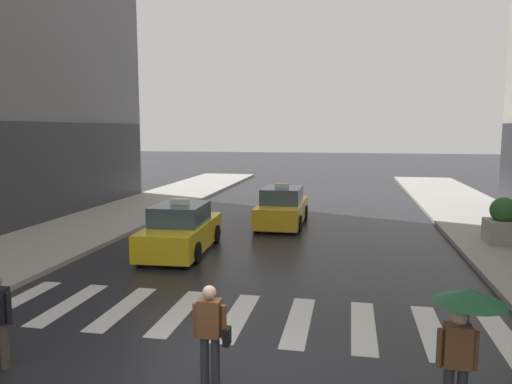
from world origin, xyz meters
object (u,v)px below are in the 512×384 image
Objects in this scene: taxi_second at (282,208)px; planter_mid_block at (503,222)px; pedestrian_with_umbrella at (465,319)px; taxi_lead at (181,230)px; pedestrian_with_handbag at (211,329)px.

taxi_second is 8.46m from planter_mid_block.
planter_mid_block is (3.67, 11.11, -0.64)m from pedestrian_with_umbrella.
taxi_lead is 5.89m from taxi_second.
pedestrian_with_umbrella is 3.74m from pedestrian_with_handbag.
pedestrian_with_handbag is at bearing 175.41° from pedestrian_with_umbrella.
pedestrian_with_handbag is at bearing -124.24° from planter_mid_block.
pedestrian_with_handbag is (-3.69, 0.30, -0.58)m from pedestrian_with_umbrella.
taxi_second is 2.84× the size of planter_mid_block.
taxi_second is at bearing 62.98° from taxi_lead.
pedestrian_with_handbag is 13.08m from planter_mid_block.
taxi_second is 14.33m from pedestrian_with_umbrella.
pedestrian_with_handbag is at bearing -67.17° from taxi_lead.
taxi_second is at bearing 162.82° from planter_mid_block.
taxi_second is (2.67, 5.24, 0.00)m from taxi_lead.
planter_mid_block is (10.76, 2.74, 0.15)m from taxi_lead.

